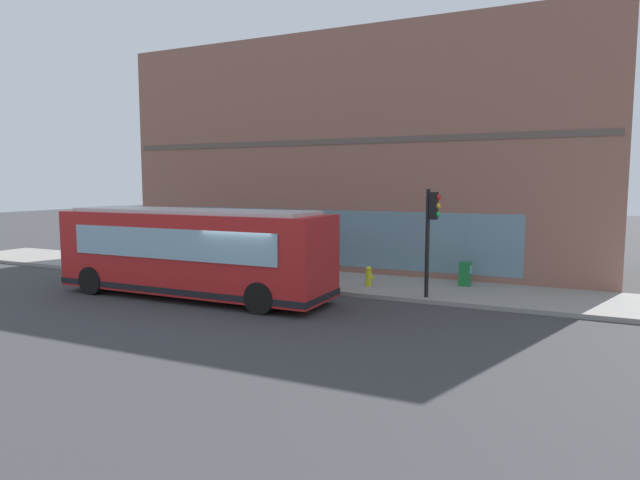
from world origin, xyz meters
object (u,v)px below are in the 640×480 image
at_px(fire_hydrant, 369,276).
at_px(pedestrian_walking_along_curb, 265,255).
at_px(newspaper_vending_box, 465,274).
at_px(traffic_light_near_corner, 431,222).
at_px(pedestrian_near_building_entrance, 313,254).
at_px(city_bus_nearside, 192,253).
at_px(pedestrian_near_hydrant, 181,250).

height_order(fire_hydrant, pedestrian_walking_along_curb, pedestrian_walking_along_curb).
bearing_deg(newspaper_vending_box, pedestrian_walking_along_curb, 106.61).
xyz_separation_m(traffic_light_near_corner, fire_hydrant, (1.06, 2.57, -2.16)).
xyz_separation_m(pedestrian_walking_along_curb, newspaper_vending_box, (2.19, -7.35, -0.56)).
distance_m(pedestrian_near_building_entrance, newspaper_vending_box, 6.27).
xyz_separation_m(city_bus_nearside, newspaper_vending_box, (5.40, -8.34, -0.95)).
distance_m(city_bus_nearside, pedestrian_near_building_entrance, 5.65).
relative_size(city_bus_nearside, pedestrian_near_building_entrance, 6.53).
height_order(city_bus_nearside, newspaper_vending_box, city_bus_nearside).
bearing_deg(pedestrian_walking_along_curb, newspaper_vending_box, -73.39).
relative_size(traffic_light_near_corner, pedestrian_near_hydrant, 2.31).
height_order(pedestrian_near_building_entrance, pedestrian_near_hydrant, pedestrian_near_hydrant).
relative_size(pedestrian_near_hydrant, newspaper_vending_box, 1.74).
height_order(traffic_light_near_corner, pedestrian_walking_along_curb, traffic_light_near_corner).
distance_m(pedestrian_near_building_entrance, pedestrian_near_hydrant, 5.92).
xyz_separation_m(traffic_light_near_corner, pedestrian_near_building_entrance, (2.44, 5.57, -1.65)).
distance_m(city_bus_nearside, fire_hydrant, 6.47).
relative_size(city_bus_nearside, newspaper_vending_box, 11.16).
relative_size(pedestrian_near_building_entrance, pedestrian_near_hydrant, 0.98).
xyz_separation_m(traffic_light_near_corner, pedestrian_walking_along_curb, (0.43, 6.67, -1.51)).
relative_size(pedestrian_near_building_entrance, newspaper_vending_box, 1.71).
distance_m(fire_hydrant, pedestrian_walking_along_curb, 4.20).
xyz_separation_m(fire_hydrant, pedestrian_near_building_entrance, (1.38, 3.00, 0.51)).
distance_m(fire_hydrant, pedestrian_near_hydrant, 8.76).
relative_size(city_bus_nearside, pedestrian_walking_along_curb, 5.72).
relative_size(fire_hydrant, pedestrian_walking_along_curb, 0.42).
bearing_deg(fire_hydrant, pedestrian_near_building_entrance, 65.28).
distance_m(traffic_light_near_corner, pedestrian_near_hydrant, 11.47).
relative_size(traffic_light_near_corner, pedestrian_near_building_entrance, 2.35).
bearing_deg(pedestrian_near_building_entrance, pedestrian_walking_along_curb, 151.40).
distance_m(pedestrian_walking_along_curb, newspaper_vending_box, 7.69).
bearing_deg(city_bus_nearside, traffic_light_near_corner, -70.08).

